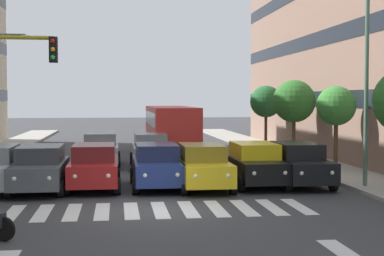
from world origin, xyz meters
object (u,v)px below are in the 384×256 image
object	(u,v)px
car_2	(202,166)
street_tree_1	(336,106)
car_4	(94,166)
street_tree_2	(294,101)
car_3	(157,165)
car_row2_1	(151,150)
bus_behind_traffic	(170,125)
car_0	(298,164)
car_1	(255,164)
car_5	(40,168)
car_row2_0	(101,149)
street_tree_3	(266,102)
street_lamp_left	(353,66)

from	to	relation	value
car_2	street_tree_1	xyz separation A→B (m)	(-6.97, -4.07, 2.25)
car_4	street_tree_2	size ratio (longest dim) A/B	1.00
car_3	car_row2_1	world-z (taller)	same
car_2	bus_behind_traffic	world-z (taller)	bus_behind_traffic
car_0	street_tree_2	xyz separation A→B (m)	(-2.89, -9.74, 2.46)
car_1	car_5	distance (m)	8.35
car_2	car_row2_0	world-z (taller)	same
street_tree_1	car_4	bearing A→B (deg)	17.63
car_3	street_tree_3	bearing A→B (deg)	-118.22
car_2	car_3	distance (m)	1.79
car_row2_0	car_5	bearing A→B (deg)	75.87
car_row2_0	street_lamp_left	bearing A→B (deg)	136.84
bus_behind_traffic	street_lamp_left	distance (m)	15.68
car_5	street_lamp_left	bearing A→B (deg)	174.68
bus_behind_traffic	street_tree_1	world-z (taller)	street_tree_1
car_row2_0	street_tree_3	xyz separation A→B (m)	(-10.96, -8.24, 2.41)
bus_behind_traffic	street_tree_2	distance (m)	7.74
car_3	street_tree_2	distance (m)	13.07
street_lamp_left	street_tree_3	xyz separation A→B (m)	(-1.21, -17.38, -1.46)
car_0	car_1	bearing A→B (deg)	-6.04
car_row2_0	car_row2_1	world-z (taller)	same
street_tree_2	car_row2_0	bearing A→B (deg)	9.61
bus_behind_traffic	car_5	bearing A→B (deg)	65.14
street_tree_3	car_row2_0	bearing A→B (deg)	36.94
street_tree_1	car_row2_0	bearing A→B (deg)	-20.41
car_4	car_3	bearing A→B (deg)	178.34
car_4	car_row2_1	xyz separation A→B (m)	(-2.59, -6.95, 0.00)
street_lamp_left	street_tree_3	world-z (taller)	street_lamp_left
bus_behind_traffic	street_tree_1	size ratio (longest dim) A/B	2.66
car_1	car_4	distance (m)	6.37
bus_behind_traffic	car_2	bearing A→B (deg)	90.00
car_4	street_tree_3	bearing A→B (deg)	-124.67
street_lamp_left	car_5	bearing A→B (deg)	-5.32
car_row2_1	bus_behind_traffic	world-z (taller)	bus_behind_traffic
street_lamp_left	street_tree_1	size ratio (longest dim) A/B	1.90
car_4	car_5	bearing A→B (deg)	10.75
car_5	bus_behind_traffic	distance (m)	14.64
car_5	car_row2_1	distance (m)	8.63
car_0	bus_behind_traffic	distance (m)	13.71
car_3	street_tree_3	size ratio (longest dim) A/B	1.05
car_0	car_row2_0	bearing A→B (deg)	-44.49
car_4	car_row2_1	world-z (taller)	same
car_3	car_4	world-z (taller)	same
car_1	car_3	size ratio (longest dim) A/B	1.00
car_2	bus_behind_traffic	bearing A→B (deg)	-90.00
car_1	street_tree_2	size ratio (longest dim) A/B	1.00
car_3	car_row2_1	bearing A→B (deg)	-91.30
car_0	car_4	xyz separation A→B (m)	(8.08, -0.23, 0.00)
bus_behind_traffic	street_tree_2	size ratio (longest dim) A/B	2.37
car_2	street_tree_3	size ratio (longest dim) A/B	1.05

